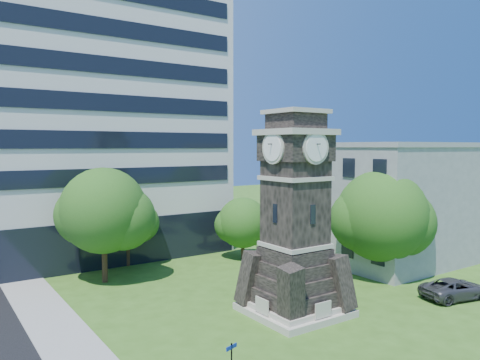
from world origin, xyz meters
TOP-DOWN VIEW (x-y plane):
  - ground at (0.00, 0.00)m, footprint 160.00×160.00m
  - sidewalk at (-9.50, 5.00)m, footprint 3.00×70.00m
  - clock_tower at (3.00, 2.00)m, footprint 5.40×5.40m
  - office_tall at (-3.20, 25.84)m, footprint 26.20×15.11m
  - office_low at (19.97, 8.00)m, footprint 15.20×12.20m
  - car_east_lot at (13.58, -2.01)m, footprint 5.22×3.28m
  - park_bench at (2.41, 1.92)m, footprint 1.66×0.44m
  - tree_nw at (-4.29, 14.85)m, footprint 6.98×6.35m
  - tree_nc at (-1.16, 18.50)m, footprint 4.93×4.48m
  - tree_ne at (8.28, 15.03)m, footprint 4.98×4.53m
  - tree_east at (13.36, 3.87)m, footprint 7.62×6.92m

SIDE VIEW (x-z plane):
  - ground at x=0.00m, z-range 0.00..0.00m
  - sidewalk at x=-9.50m, z-range 0.00..0.06m
  - park_bench at x=2.41m, z-range 0.03..0.88m
  - car_east_lot at x=13.58m, z-range 0.00..1.34m
  - tree_ne at x=8.28m, z-range 0.37..5.90m
  - tree_nc at x=-1.16m, z-range 0.77..7.13m
  - tree_east at x=13.36m, z-range 0.50..8.80m
  - tree_nw at x=-4.29m, z-range 0.88..9.42m
  - office_low at x=19.97m, z-range 0.01..10.41m
  - clock_tower at x=3.00m, z-range -0.83..11.39m
  - office_tall at x=-3.20m, z-range -0.08..28.52m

